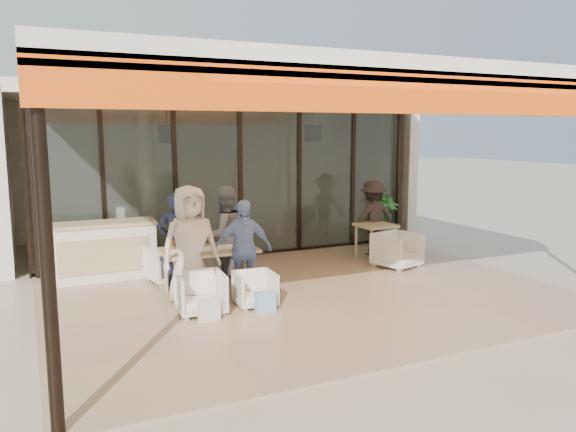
{
  "coord_description": "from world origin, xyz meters",
  "views": [
    {
      "loc": [
        -4.0,
        -7.82,
        2.62
      ],
      "look_at": [
        0.1,
        0.9,
        1.15
      ],
      "focal_mm": 35.0,
      "sensor_mm": 36.0,
      "label": 1
    }
  ],
  "objects_px": {
    "diner_periwinkle": "(243,249)",
    "diner_cream": "(190,246)",
    "chair_near_right": "(255,287)",
    "potted_palm": "(386,220)",
    "side_table": "(376,229)",
    "host_counter": "(102,251)",
    "standing_woman": "(373,218)",
    "chair_far_left": "(169,262)",
    "chair_far_right": "(216,259)",
    "diner_navy": "(176,242)",
    "chair_near_left": "(201,291)",
    "diner_grey": "(224,235)",
    "side_chair": "(397,249)",
    "dining_table": "(208,252)"
  },
  "relations": [
    {
      "from": "diner_navy",
      "to": "potted_palm",
      "type": "relative_size",
      "value": 1.34
    },
    {
      "from": "diner_periwinkle",
      "to": "potted_palm",
      "type": "height_order",
      "value": "diner_periwinkle"
    },
    {
      "from": "host_counter",
      "to": "chair_far_right",
      "type": "xyz_separation_m",
      "value": [
        1.87,
        -0.64,
        -0.21
      ]
    },
    {
      "from": "chair_near_right",
      "to": "diner_periwinkle",
      "type": "height_order",
      "value": "diner_periwinkle"
    },
    {
      "from": "chair_near_right",
      "to": "side_table",
      "type": "relative_size",
      "value": 0.8
    },
    {
      "from": "chair_near_left",
      "to": "diner_grey",
      "type": "distance_m",
      "value": 1.71
    },
    {
      "from": "host_counter",
      "to": "potted_palm",
      "type": "height_order",
      "value": "potted_palm"
    },
    {
      "from": "chair_near_left",
      "to": "host_counter",
      "type": "bearing_deg",
      "value": 116.46
    },
    {
      "from": "chair_far_right",
      "to": "diner_navy",
      "type": "bearing_deg",
      "value": 13.62
    },
    {
      "from": "chair_near_right",
      "to": "potted_palm",
      "type": "relative_size",
      "value": 0.49
    },
    {
      "from": "side_table",
      "to": "potted_palm",
      "type": "height_order",
      "value": "potted_palm"
    },
    {
      "from": "chair_far_left",
      "to": "diner_navy",
      "type": "distance_m",
      "value": 0.67
    },
    {
      "from": "chair_far_right",
      "to": "diner_grey",
      "type": "bearing_deg",
      "value": 72.85
    },
    {
      "from": "chair_far_right",
      "to": "diner_periwinkle",
      "type": "relative_size",
      "value": 0.42
    },
    {
      "from": "standing_woman",
      "to": "diner_periwinkle",
      "type": "bearing_deg",
      "value": 26.7
    },
    {
      "from": "potted_palm",
      "to": "side_table",
      "type": "bearing_deg",
      "value": -132.45
    },
    {
      "from": "chair_far_right",
      "to": "side_chair",
      "type": "relative_size",
      "value": 0.85
    },
    {
      "from": "dining_table",
      "to": "chair_near_right",
      "type": "xyz_separation_m",
      "value": [
        0.43,
        -0.96,
        -0.39
      ]
    },
    {
      "from": "chair_near_left",
      "to": "chair_near_right",
      "type": "bearing_deg",
      "value": 4.3
    },
    {
      "from": "host_counter",
      "to": "standing_woman",
      "type": "relative_size",
      "value": 1.16
    },
    {
      "from": "chair_near_right",
      "to": "side_table",
      "type": "xyz_separation_m",
      "value": [
        3.36,
        1.8,
        0.34
      ]
    },
    {
      "from": "chair_near_right",
      "to": "side_chair",
      "type": "xyz_separation_m",
      "value": [
        3.36,
        1.05,
        0.09
      ]
    },
    {
      "from": "dining_table",
      "to": "diner_cream",
      "type": "height_order",
      "value": "diner_cream"
    },
    {
      "from": "chair_far_left",
      "to": "chair_near_right",
      "type": "distance_m",
      "value": 2.08
    },
    {
      "from": "diner_periwinkle",
      "to": "diner_cream",
      "type": "bearing_deg",
      "value": -171.89
    },
    {
      "from": "host_counter",
      "to": "diner_navy",
      "type": "relative_size",
      "value": 1.14
    },
    {
      "from": "dining_table",
      "to": "potted_palm",
      "type": "xyz_separation_m",
      "value": [
        4.83,
        1.99,
        -0.08
      ]
    },
    {
      "from": "chair_far_left",
      "to": "diner_grey",
      "type": "height_order",
      "value": "diner_grey"
    },
    {
      "from": "host_counter",
      "to": "chair_near_right",
      "type": "bearing_deg",
      "value": -53.58
    },
    {
      "from": "dining_table",
      "to": "potted_palm",
      "type": "distance_m",
      "value": 5.22
    },
    {
      "from": "diner_periwinkle",
      "to": "side_table",
      "type": "height_order",
      "value": "diner_periwinkle"
    },
    {
      "from": "host_counter",
      "to": "chair_far_left",
      "type": "bearing_deg",
      "value": -31.75
    },
    {
      "from": "chair_far_right",
      "to": "diner_periwinkle",
      "type": "height_order",
      "value": "diner_periwinkle"
    },
    {
      "from": "side_chair",
      "to": "potted_palm",
      "type": "bearing_deg",
      "value": 44.3
    },
    {
      "from": "chair_far_left",
      "to": "diner_navy",
      "type": "xyz_separation_m",
      "value": [
        0.0,
        -0.5,
        0.45
      ]
    },
    {
      "from": "diner_grey",
      "to": "dining_table",
      "type": "bearing_deg",
      "value": 37.97
    },
    {
      "from": "diner_cream",
      "to": "diner_periwinkle",
      "type": "height_order",
      "value": "diner_cream"
    },
    {
      "from": "side_table",
      "to": "potted_palm",
      "type": "bearing_deg",
      "value": 47.55
    },
    {
      "from": "host_counter",
      "to": "dining_table",
      "type": "relative_size",
      "value": 1.23
    },
    {
      "from": "diner_periwinkle",
      "to": "potted_palm",
      "type": "xyz_separation_m",
      "value": [
        4.4,
        2.44,
        -0.18
      ]
    },
    {
      "from": "chair_far_right",
      "to": "standing_woman",
      "type": "xyz_separation_m",
      "value": [
        3.56,
        0.29,
        0.47
      ]
    },
    {
      "from": "dining_table",
      "to": "side_chair",
      "type": "bearing_deg",
      "value": 1.42
    },
    {
      "from": "chair_near_left",
      "to": "diner_periwinkle",
      "type": "xyz_separation_m",
      "value": [
        0.84,
        0.5,
        0.44
      ]
    },
    {
      "from": "dining_table",
      "to": "standing_woman",
      "type": "height_order",
      "value": "standing_woman"
    },
    {
      "from": "chair_near_right",
      "to": "chair_far_left",
      "type": "bearing_deg",
      "value": 117.81
    },
    {
      "from": "chair_far_left",
      "to": "potted_palm",
      "type": "height_order",
      "value": "potted_palm"
    },
    {
      "from": "chair_near_right",
      "to": "potted_palm",
      "type": "xyz_separation_m",
      "value": [
        4.4,
        2.94,
        0.31
      ]
    },
    {
      "from": "chair_near_left",
      "to": "diner_grey",
      "type": "bearing_deg",
      "value": 63.34
    },
    {
      "from": "diner_navy",
      "to": "standing_woman",
      "type": "relative_size",
      "value": 1.02
    },
    {
      "from": "diner_navy",
      "to": "chair_near_right",
      "type": "bearing_deg",
      "value": 124.01
    }
  ]
}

